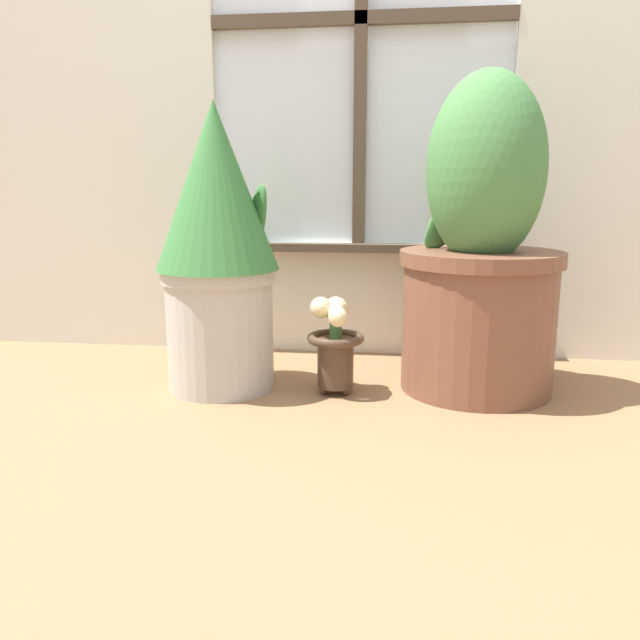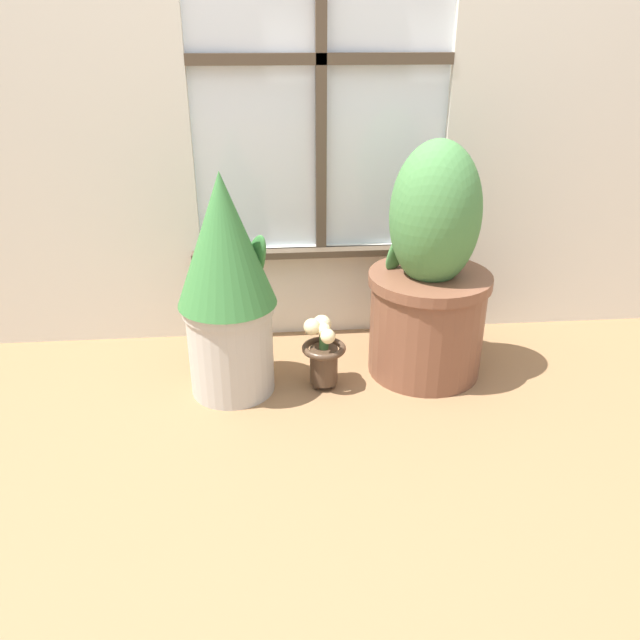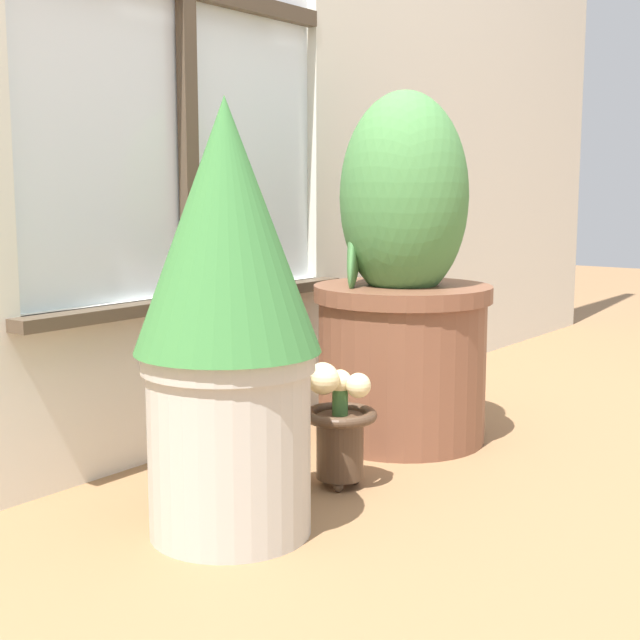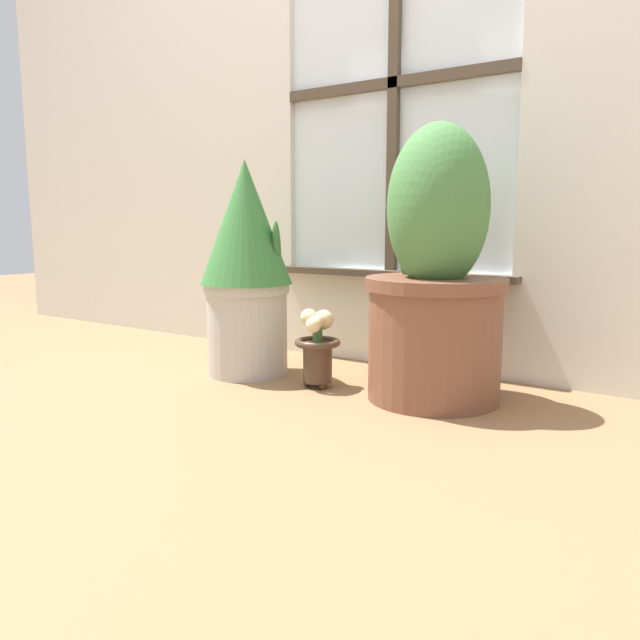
{
  "view_description": "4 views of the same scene",
  "coord_description": "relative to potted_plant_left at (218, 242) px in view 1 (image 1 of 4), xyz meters",
  "views": [
    {
      "loc": [
        0.11,
        -1.32,
        0.49
      ],
      "look_at": [
        -0.07,
        0.18,
        0.18
      ],
      "focal_mm": 35.0,
      "sensor_mm": 36.0,
      "label": 1
    },
    {
      "loc": [
        -0.19,
        -1.58,
        1.07
      ],
      "look_at": [
        -0.03,
        0.22,
        0.21
      ],
      "focal_mm": 35.0,
      "sensor_mm": 36.0,
      "label": 2
    },
    {
      "loc": [
        -1.35,
        -0.79,
        0.56
      ],
      "look_at": [
        -0.05,
        0.19,
        0.32
      ],
      "focal_mm": 50.0,
      "sensor_mm": 36.0,
      "label": 3
    },
    {
      "loc": [
        1.03,
        -1.37,
        0.5
      ],
      "look_at": [
        -0.05,
        0.2,
        0.2
      ],
      "focal_mm": 35.0,
      "sensor_mm": 36.0,
      "label": 4
    }
  ],
  "objects": [
    {
      "name": "flower_vase",
      "position": [
        0.29,
        -0.01,
        -0.24
      ],
      "size": [
        0.14,
        0.14,
        0.24
      ],
      "color": "#473323",
      "rests_on": "ground_plane"
    },
    {
      "name": "potted_plant_right",
      "position": [
        0.64,
        0.07,
        -0.04
      ],
      "size": [
        0.39,
        0.39,
        0.77
      ],
      "color": "brown",
      "rests_on": "ground_plane"
    },
    {
      "name": "ground_plane",
      "position": [
        0.32,
        -0.17,
        -0.37
      ],
      "size": [
        10.0,
        10.0,
        0.0
      ],
      "primitive_type": "plane",
      "color": "olive"
    },
    {
      "name": "potted_plant_left",
      "position": [
        0.0,
        0.0,
        0.0
      ],
      "size": [
        0.3,
        0.3,
        0.7
      ],
      "color": "#B7B2A8",
      "rests_on": "ground_plane"
    }
  ]
}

